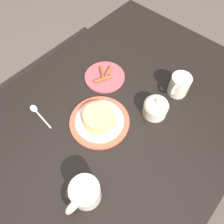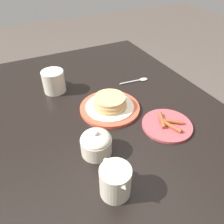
{
  "view_description": "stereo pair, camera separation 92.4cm",
  "coord_description": "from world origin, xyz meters",
  "px_view_note": "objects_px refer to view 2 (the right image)",
  "views": [
    {
      "loc": [
        0.33,
        0.28,
        1.49
      ],
      "look_at": [
        -0.0,
        -0.01,
        0.76
      ],
      "focal_mm": 35.0,
      "sensor_mm": 36.0,
      "label": 1
    },
    {
      "loc": [
        -0.57,
        0.27,
        1.26
      ],
      "look_at": [
        -0.0,
        -0.01,
        0.76
      ],
      "focal_mm": 35.0,
      "sensor_mm": 36.0,
      "label": 2
    }
  ],
  "objects_px": {
    "spoon": "(139,80)",
    "pancake_plate": "(110,105)",
    "creamer_pitcher": "(115,181)",
    "sugar_bowl": "(96,143)",
    "side_plate_bacon": "(167,125)",
    "coffee_mug": "(53,81)"
  },
  "relations": [
    {
      "from": "spoon",
      "to": "sugar_bowl",
      "type": "bearing_deg",
      "value": 131.95
    },
    {
      "from": "coffee_mug",
      "to": "creamer_pitcher",
      "type": "relative_size",
      "value": 1.04
    },
    {
      "from": "pancake_plate",
      "to": "coffee_mug",
      "type": "bearing_deg",
      "value": 34.44
    },
    {
      "from": "side_plate_bacon",
      "to": "spoon",
      "type": "xyz_separation_m",
      "value": [
        0.32,
        -0.08,
        -0.0
      ]
    },
    {
      "from": "pancake_plate",
      "to": "side_plate_bacon",
      "type": "distance_m",
      "value": 0.23
    },
    {
      "from": "sugar_bowl",
      "to": "spoon",
      "type": "distance_m",
      "value": 0.48
    },
    {
      "from": "coffee_mug",
      "to": "sugar_bowl",
      "type": "bearing_deg",
      "value": -176.59
    },
    {
      "from": "sugar_bowl",
      "to": "coffee_mug",
      "type": "bearing_deg",
      "value": 3.41
    },
    {
      "from": "side_plate_bacon",
      "to": "coffee_mug",
      "type": "xyz_separation_m",
      "value": [
        0.41,
        0.3,
        0.04
      ]
    },
    {
      "from": "pancake_plate",
      "to": "sugar_bowl",
      "type": "distance_m",
      "value": 0.23
    },
    {
      "from": "side_plate_bacon",
      "to": "creamer_pitcher",
      "type": "bearing_deg",
      "value": 117.62
    },
    {
      "from": "side_plate_bacon",
      "to": "coffee_mug",
      "type": "bearing_deg",
      "value": 35.91
    },
    {
      "from": "coffee_mug",
      "to": "sugar_bowl",
      "type": "xyz_separation_m",
      "value": [
        -0.41,
        -0.02,
        -0.01
      ]
    },
    {
      "from": "spoon",
      "to": "pancake_plate",
      "type": "bearing_deg",
      "value": 121.91
    },
    {
      "from": "creamer_pitcher",
      "to": "spoon",
      "type": "height_order",
      "value": "creamer_pitcher"
    },
    {
      "from": "creamer_pitcher",
      "to": "sugar_bowl",
      "type": "bearing_deg",
      "value": -4.03
    },
    {
      "from": "coffee_mug",
      "to": "creamer_pitcher",
      "type": "bearing_deg",
      "value": -178.58
    },
    {
      "from": "pancake_plate",
      "to": "creamer_pitcher",
      "type": "distance_m",
      "value": 0.36
    },
    {
      "from": "side_plate_bacon",
      "to": "sugar_bowl",
      "type": "bearing_deg",
      "value": 89.75
    },
    {
      "from": "side_plate_bacon",
      "to": "coffee_mug",
      "type": "distance_m",
      "value": 0.51
    },
    {
      "from": "side_plate_bacon",
      "to": "creamer_pitcher",
      "type": "relative_size",
      "value": 1.45
    },
    {
      "from": "coffee_mug",
      "to": "sugar_bowl",
      "type": "relative_size",
      "value": 1.33
    }
  ]
}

